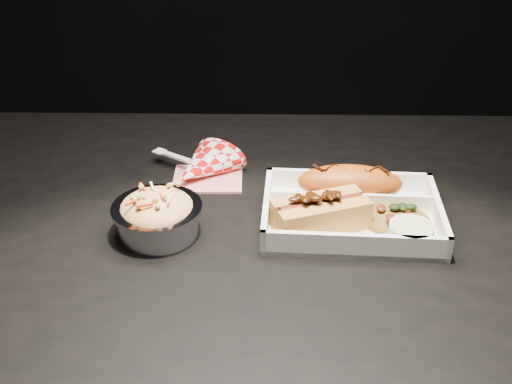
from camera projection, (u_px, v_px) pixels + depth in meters
The scene contains 8 objects.
dining_table at pixel (287, 276), 0.96m from camera, with size 1.20×0.80×0.75m.
food_tray at pixel (351, 216), 0.92m from camera, with size 0.26×0.19×0.04m.
fried_pastry at pixel (350, 183), 0.95m from camera, with size 0.16×0.06×0.05m, color #A94710.
hotdog at pixel (321, 211), 0.89m from camera, with size 0.14×0.10×0.06m.
fried_rice_mound at pixel (399, 214), 0.90m from camera, with size 0.09×0.08×0.03m, color olive.
cupcake_liner at pixel (411, 235), 0.85m from camera, with size 0.06×0.06×0.03m, color beige.
foil_coleslaw_cup at pixel (157, 214), 0.88m from camera, with size 0.12×0.12×0.07m.
napkin_fork at pixel (202, 168), 1.03m from camera, with size 0.16×0.15×0.10m.
Camera 1 is at (-0.03, -0.77, 1.25)m, focal length 45.00 mm.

